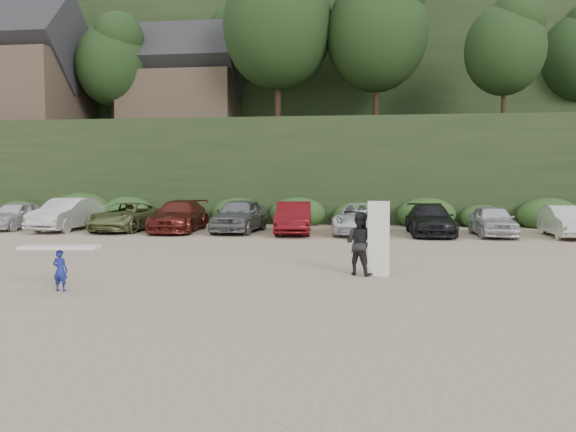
# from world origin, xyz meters

# --- Properties ---
(ground) EXTENTS (120.00, 120.00, 0.00)m
(ground) POSITION_xyz_m (0.00, 0.00, 0.00)
(ground) COLOR tan
(ground) RESTS_ON ground
(hillside_backdrop) EXTENTS (90.00, 41.50, 28.00)m
(hillside_backdrop) POSITION_xyz_m (-0.26, 35.93, 11.22)
(hillside_backdrop) COLOR black
(hillside_backdrop) RESTS_ON ground
(parked_cars) EXTENTS (39.47, 6.10, 1.62)m
(parked_cars) POSITION_xyz_m (2.57, 10.00, 0.74)
(parked_cars) COLOR silver
(parked_cars) RESTS_ON ground
(child_surfer) EXTENTS (1.82, 0.72, 1.06)m
(child_surfer) POSITION_xyz_m (-5.87, -4.05, 0.72)
(child_surfer) COLOR navy
(child_surfer) RESTS_ON ground
(adult_surfer) EXTENTS (1.31, 0.95, 2.02)m
(adult_surfer) POSITION_xyz_m (1.03, -0.96, 0.87)
(adult_surfer) COLOR black
(adult_surfer) RESTS_ON ground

